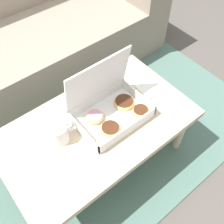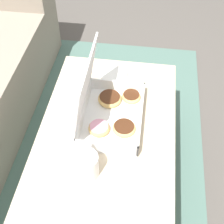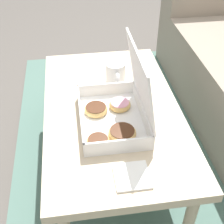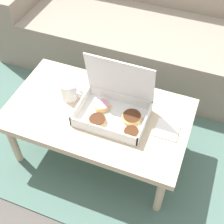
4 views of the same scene
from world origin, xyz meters
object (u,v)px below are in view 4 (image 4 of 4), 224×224
coffee_mug (69,91)px  pastry_box (115,109)px  couch (148,31)px  coffee_table (98,116)px

coffee_mug → pastry_box: bearing=-7.6°
couch → coffee_mug: couch is taller
coffee_table → pastry_box: pastry_box is taller
coffee_mug → coffee_table: bearing=-13.2°
pastry_box → coffee_table: bearing=-177.1°
couch → pastry_box: size_ratio=5.95×
pastry_box → coffee_mug: bearing=172.4°
pastry_box → couch: bearing=96.0°
coffee_table → coffee_mug: 0.22m
couch → coffee_table: (0.00, -0.99, 0.07)m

